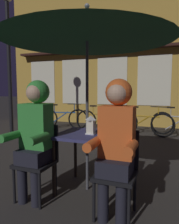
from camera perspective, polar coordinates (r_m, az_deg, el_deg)
The scene contains 13 objects.
ground_plane at distance 2.93m, azimuth -0.61°, elevation -20.06°, with size 60.00×60.00×0.00m, color #2D2B28.
cafe_table at distance 2.71m, azimuth -0.62°, elevation -7.86°, with size 0.72×0.72×0.74m.
patio_umbrella at distance 2.74m, azimuth -0.66°, elevation 22.30°, with size 2.10×2.10×2.31m.
lantern at distance 2.62m, azimuth 0.38°, elevation -3.37°, with size 0.11×0.11×0.23m.
chair_left at distance 2.66m, azimuth -13.53°, elevation -11.66°, with size 0.40×0.40×0.87m.
chair_right at distance 2.28m, azimuth 7.47°, elevation -14.55°, with size 0.40×0.40×0.87m.
person_left_hooded at distance 2.53m, azimuth -14.46°, elevation -4.26°, with size 0.45×0.56×1.40m.
person_right_hooded at distance 2.13m, azimuth 7.24°, elevation -6.03°, with size 0.45×0.56×1.40m.
shopfront_building at distance 8.15m, azimuth 12.02°, elevation 18.65°, with size 10.00×0.93×6.20m.
street_lamp at distance 6.29m, azimuth -21.08°, elevation 18.72°, with size 0.32×0.32×3.88m.
bicycle_nearest at distance 7.04m, azimuth -7.19°, elevation -1.72°, with size 1.65×0.43×0.84m.
bicycle_second at distance 6.46m, azimuth 3.33°, elevation -2.38°, with size 1.68×0.08×0.84m.
bicycle_third at distance 6.20m, azimuth 14.44°, elevation -2.91°, with size 1.66×0.35×0.84m.
Camera 1 is at (0.97, -2.45, 1.29)m, focal length 33.99 mm.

